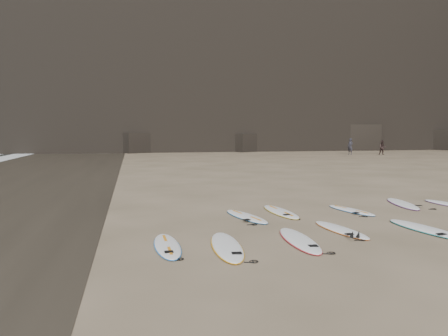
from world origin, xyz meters
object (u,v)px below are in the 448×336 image
object	(u,v)px
surfboard_3	(425,229)
surfboard_8	(403,203)
surfboard_7	(351,210)
person_a	(350,146)
surfboard_5	(246,216)
surfboard_1	(299,240)
surfboard_6	(281,211)
surfboard_0	(227,246)
person_b	(383,148)
surfboard_2	(341,229)
surfboard_11	(167,245)

from	to	relation	value
surfboard_3	surfboard_8	world-z (taller)	surfboard_3
surfboard_7	person_a	distance (m)	36.88
surfboard_5	surfboard_1	bearing A→B (deg)	-94.55
surfboard_6	person_a	bearing A→B (deg)	54.72
surfboard_0	person_b	world-z (taller)	person_b
surfboard_0	surfboard_2	bearing A→B (deg)	21.33
surfboard_11	person_b	bearing A→B (deg)	50.46
surfboard_3	person_b	xyz separation A→B (m)	(20.02, 34.37, 0.77)
surfboard_11	person_a	distance (m)	43.09
person_a	person_b	world-z (taller)	person_a
surfboard_8	surfboard_11	bearing A→B (deg)	-142.36
surfboard_3	person_a	size ratio (longest dim) A/B	1.45
surfboard_3	surfboard_1	bearing A→B (deg)	178.89
person_a	person_b	size ratio (longest dim) A/B	1.15
surfboard_5	surfboard_8	xyz separation A→B (m)	(6.30, 1.12, 0.00)
surfboard_1	surfboard_2	distance (m)	1.75
surfboard_0	surfboard_8	size ratio (longest dim) A/B	1.04
surfboard_5	surfboard_7	size ratio (longest dim) A/B	1.12
surfboard_7	surfboard_8	xyz separation A→B (m)	(2.51, 0.80, 0.01)
surfboard_1	surfboard_6	size ratio (longest dim) A/B	1.02
surfboard_6	person_b	size ratio (longest dim) A/B	1.58
surfboard_0	person_b	distance (m)	43.46
surfboard_7	person_b	distance (m)	37.48
surfboard_3	person_a	bearing A→B (deg)	57.65
surfboard_5	person_a	distance (m)	39.07
surfboard_1	surfboard_5	bearing A→B (deg)	102.97
surfboard_3	surfboard_5	world-z (taller)	surfboard_3
surfboard_5	surfboard_11	world-z (taller)	surfboard_5
surfboard_7	surfboard_11	distance (m)	7.32
surfboard_8	person_a	bearing A→B (deg)	78.02
surfboard_3	person_b	bearing A→B (deg)	52.53
surfboard_11	person_a	bearing A→B (deg)	54.99
surfboard_8	person_a	distance (m)	35.05
person_b	surfboard_2	bearing A→B (deg)	-102.03
surfboard_1	surfboard_11	size ratio (longest dim) A/B	1.11
surfboard_5	surfboard_8	world-z (taller)	surfboard_8
surfboard_5	surfboard_8	bearing A→B (deg)	-3.78
surfboard_6	person_b	bearing A→B (deg)	49.53
person_b	person_a	bearing A→B (deg)	-179.61
surfboard_5	person_b	bearing A→B (deg)	38.49
surfboard_2	surfboard_11	world-z (taller)	same
surfboard_2	person_b	bearing A→B (deg)	48.72
surfboard_7	surfboard_11	bearing A→B (deg)	-166.29
surfboard_6	surfboard_8	size ratio (longest dim) A/B	0.99
surfboard_8	person_a	size ratio (longest dim) A/B	1.39
surfboard_6	surfboard_1	bearing A→B (deg)	-106.20
person_a	surfboard_11	bearing A→B (deg)	-58.96
surfboard_2	person_a	world-z (taller)	person_a
surfboard_2	surfboard_6	world-z (taller)	surfboard_6
surfboard_3	surfboard_6	distance (m)	4.48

